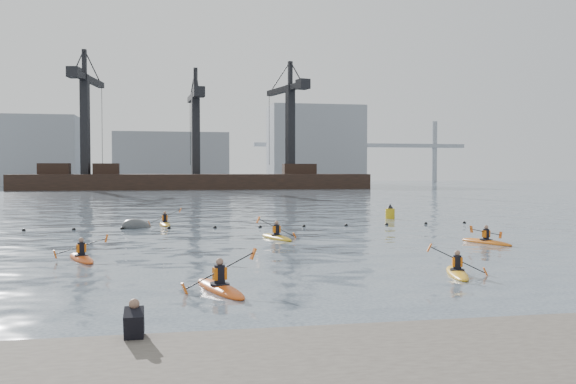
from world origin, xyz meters
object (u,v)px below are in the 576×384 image
kayaker_4 (486,241)px  mooring_buoy (137,228)px  kayaker_1 (457,272)px  kayaker_2 (81,257)px  kayaker_0 (220,287)px  nav_buoy (390,213)px  kayaker_5 (165,223)px  kayaker_3 (277,237)px

kayaker_4 → mooring_buoy: 22.26m
kayaker_1 → kayaker_2: size_ratio=0.95×
kayaker_0 → nav_buoy: size_ratio=2.75×
kayaker_0 → kayaker_5: (-2.02, 24.30, -0.01)m
mooring_buoy → kayaker_0: bearing=-80.3°
kayaker_0 → kayaker_1: 8.89m
kayaker_3 → kayaker_4: kayaker_3 is taller
kayaker_2 → nav_buoy: 28.04m
mooring_buoy → nav_buoy: 19.79m
kayaker_1 → nav_buoy: nav_buoy is taller
kayaker_0 → mooring_buoy: (-3.82, 22.40, -0.11)m
kayaker_4 → kayaker_2: bearing=-12.2°
mooring_buoy → kayaker_4: bearing=-33.7°
mooring_buoy → kayaker_5: bearing=46.5°
kayaker_2 → kayaker_5: bearing=58.2°
nav_buoy → mooring_buoy: bearing=-167.7°
kayaker_1 → kayaker_0: bearing=-154.1°
kayaker_5 → kayaker_1: bearing=-70.0°
kayaker_0 → kayaker_4: 17.82m
nav_buoy → kayaker_0: bearing=-120.2°
kayaker_0 → kayaker_3: size_ratio=1.03×
kayaker_2 → nav_buoy: size_ratio=2.50×
kayaker_1 → kayaker_4: bearing=72.8°
kayaker_0 → kayaker_2: size_ratio=1.10×
mooring_buoy → nav_buoy: bearing=12.3°
kayaker_0 → kayaker_3: bearing=56.4°
kayaker_2 → kayaker_5: kayaker_5 is taller
kayaker_1 → kayaker_5: 25.35m
kayaker_1 → nav_buoy: size_ratio=2.38×
kayaker_3 → kayaker_4: bearing=-38.0°
kayaker_0 → kayaker_3: (4.26, 14.28, -0.00)m
kayaker_3 → mooring_buoy: size_ratio=1.53×
nav_buoy → kayaker_4: bearing=-92.8°
kayaker_4 → kayaker_1: bearing=37.2°
mooring_buoy → kayaker_2: bearing=-95.9°
kayaker_4 → mooring_buoy: bearing=-52.2°
kayaker_1 → kayaker_3: size_ratio=0.89×
kayaker_1 → kayaker_5: size_ratio=0.94×
kayaker_0 → mooring_buoy: size_ratio=1.58×
kayaker_0 → kayaker_5: bearing=77.7°
kayaker_0 → kayaker_1: (8.78, 1.37, -0.02)m
kayaker_3 → kayaker_4: 11.26m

